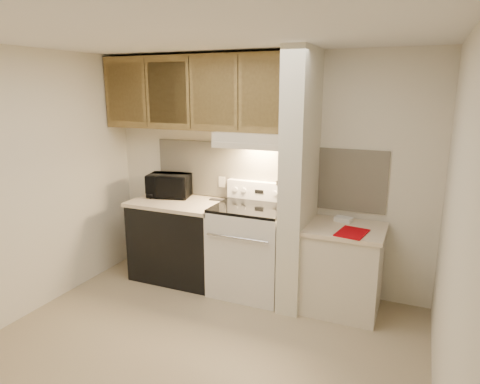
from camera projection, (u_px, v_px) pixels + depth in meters
The scene contains 50 objects.
floor at pixel (199, 349), 3.60m from camera, with size 3.60×3.60×0.00m, color tan.
ceiling at pixel (191, 35), 3.01m from camera, with size 3.60×3.60×0.00m, color white.
wall_back at pixel (263, 172), 4.64m from camera, with size 3.60×0.02×2.50m, color silver.
wall_left at pixel (26, 185), 4.00m from camera, with size 0.02×3.00×2.50m, color silver.
wall_right at pixel (453, 237), 2.61m from camera, with size 0.02×3.00×2.50m, color silver.
backsplash at pixel (262, 173), 4.63m from camera, with size 2.60×0.02×0.63m, color beige.
range_body at pixel (250, 251), 4.52m from camera, with size 0.76×0.65×0.92m, color silver.
oven_window at pixel (238, 258), 4.23m from camera, with size 0.50×0.01×0.30m, color black.
oven_handle at pixel (237, 238), 4.14m from camera, with size 0.02×0.02×0.65m, color silver.
cooktop at pixel (251, 208), 4.41m from camera, with size 0.74×0.64×0.03m, color black.
range_backguard at pixel (261, 191), 4.64m from camera, with size 0.76×0.08×0.20m, color silver.
range_display at pixel (259, 192), 4.60m from camera, with size 0.10×0.01×0.04m, color black.
range_knob_left_outer at pixel (235, 189), 4.70m from camera, with size 0.05×0.05×0.02m, color silver.
range_knob_left_inner at pixel (244, 190), 4.66m from camera, with size 0.05×0.05×0.02m, color silver.
range_knob_right_inner at pixel (275, 193), 4.53m from camera, with size 0.05×0.05×0.02m, color silver.
range_knob_right_outer at pixel (284, 194), 4.49m from camera, with size 0.05×0.05×0.02m, color silver.
dishwasher_front at pixel (179, 241), 4.87m from camera, with size 1.00×0.63×0.87m, color black.
left_countertop at pixel (178, 203), 4.77m from camera, with size 1.04×0.67×0.04m, color beige.
spoon_rest at pixel (218, 200), 4.78m from camera, with size 0.19×0.06×0.01m, color black.
teal_jar at pixel (167, 191), 4.99m from camera, with size 0.09×0.09×0.10m, color #275A57.
outlet at pixel (222, 182), 4.84m from camera, with size 0.08×0.01×0.12m, color beige.
microwave at pixel (170, 185), 4.93m from camera, with size 0.48×0.32×0.26m, color black.
partition_pillar at pixel (300, 182), 4.13m from camera, with size 0.22×0.70×2.50m, color beige.
pillar_trim at pixel (288, 176), 4.17m from camera, with size 0.01×0.70×0.04m, color olive.
knife_strip at pixel (286, 175), 4.12m from camera, with size 0.02×0.42×0.04m, color black.
knife_blade_a at pixel (279, 189), 4.00m from camera, with size 0.01×0.04×0.16m, color silver.
knife_handle_a at pixel (280, 172), 3.98m from camera, with size 0.02×0.02×0.10m, color black.
knife_blade_b at pixel (282, 187), 4.09m from camera, with size 0.01×0.04×0.18m, color silver.
knife_handle_b at pixel (283, 171), 4.05m from camera, with size 0.02×0.02×0.10m, color black.
knife_blade_c at pixel (284, 187), 4.14m from camera, with size 0.01×0.04×0.20m, color silver.
knife_handle_c at pixel (285, 170), 4.12m from camera, with size 0.02×0.02×0.10m, color black.
knife_blade_d at pixel (287, 183), 4.21m from camera, with size 0.01×0.04×0.16m, color silver.
knife_handle_d at pixel (287, 168), 4.18m from camera, with size 0.02×0.02×0.10m, color black.
knife_blade_e at pixel (289, 183), 4.28m from camera, with size 0.01×0.04×0.18m, color silver.
knife_handle_e at pixel (290, 167), 4.25m from camera, with size 0.02×0.02×0.10m, color black.
oven_mitt at pixel (291, 188), 4.36m from camera, with size 0.03×0.10×0.24m, color slate.
right_cab_base at pixel (343, 271), 4.16m from camera, with size 0.70×0.60×0.81m, color beige.
right_countertop at pixel (345, 229), 4.06m from camera, with size 0.74×0.64×0.04m, color beige.
red_folder at pixel (352, 233), 3.88m from camera, with size 0.24×0.33×0.01m, color #A80108.
white_box at pixel (343, 219), 4.23m from camera, with size 0.16×0.11×0.04m, color white.
range_hood at pixel (256, 139), 4.36m from camera, with size 0.78×0.44×0.15m, color beige.
hood_lip at pixel (248, 146), 4.18m from camera, with size 0.78×0.04×0.06m, color beige.
upper_cabinets at pixel (197, 93), 4.55m from camera, with size 2.18×0.33×0.77m, color olive.
cab_door_a at pixel (125, 93), 4.73m from camera, with size 0.46×0.01×0.63m, color olive.
cab_gap_a at pixel (146, 93), 4.62m from camera, with size 0.01×0.01×0.73m, color black.
cab_door_b at pixel (167, 93), 4.52m from camera, with size 0.46×0.01×0.63m, color olive.
cab_gap_b at pixel (190, 93), 4.41m from camera, with size 0.01×0.01×0.73m, color black.
cab_door_c at pixel (213, 93), 4.31m from camera, with size 0.46×0.01×0.63m, color olive.
cab_gap_c at pixel (238, 93), 4.20m from camera, with size 0.01×0.01×0.73m, color black.
cab_door_d at pixel (264, 93), 4.10m from camera, with size 0.46×0.01×0.63m, color olive.
Camera 1 is at (1.58, -2.79, 2.13)m, focal length 32.00 mm.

